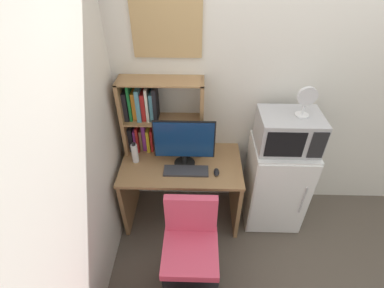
% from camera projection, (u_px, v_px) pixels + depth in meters
% --- Properties ---
extents(wall_back, '(6.40, 0.04, 2.60)m').
position_uv_depth(wall_back, '(338.00, 93.00, 2.50)').
color(wall_back, silver).
rests_on(wall_back, ground_plane).
extents(wall_left, '(0.04, 4.40, 2.60)m').
position_uv_depth(wall_left, '(23.00, 254.00, 1.26)').
color(wall_left, silver).
rests_on(wall_left, ground_plane).
extents(desk, '(1.11, 0.64, 0.73)m').
position_uv_depth(desk, '(182.00, 181.00, 2.75)').
color(desk, '#997047').
rests_on(desk, ground_plane).
extents(hutch_bookshelf, '(0.74, 0.23, 0.73)m').
position_uv_depth(hutch_bookshelf, '(151.00, 115.00, 2.55)').
color(hutch_bookshelf, '#997047').
rests_on(hutch_bookshelf, desk).
extents(monitor, '(0.54, 0.19, 0.47)m').
position_uv_depth(monitor, '(184.00, 142.00, 2.45)').
color(monitor, black).
rests_on(monitor, desk).
extents(keyboard, '(0.40, 0.14, 0.02)m').
position_uv_depth(keyboard, '(186.00, 171.00, 2.51)').
color(keyboard, '#333338').
rests_on(keyboard, desk).
extents(computer_mouse, '(0.05, 0.10, 0.03)m').
position_uv_depth(computer_mouse, '(216.00, 172.00, 2.49)').
color(computer_mouse, black).
rests_on(computer_mouse, desk).
extents(water_bottle, '(0.06, 0.06, 0.21)m').
position_uv_depth(water_bottle, '(135.00, 153.00, 2.58)').
color(water_bottle, silver).
rests_on(water_bottle, desk).
extents(mini_fridge, '(0.54, 0.50, 0.93)m').
position_uv_depth(mini_fridge, '(275.00, 183.00, 2.77)').
color(mini_fridge, white).
rests_on(mini_fridge, ground_plane).
extents(microwave, '(0.52, 0.39, 0.31)m').
position_uv_depth(microwave, '(288.00, 131.00, 2.39)').
color(microwave, '#ADADB2').
rests_on(microwave, mini_fridge).
extents(desk_fan, '(0.15, 0.11, 0.26)m').
position_uv_depth(desk_fan, '(306.00, 100.00, 2.20)').
color(desk_fan, silver).
rests_on(desk_fan, microwave).
extents(desk_chair, '(0.50, 0.50, 0.85)m').
position_uv_depth(desk_chair, '(191.00, 251.00, 2.30)').
color(desk_chair, black).
rests_on(desk_chair, ground_plane).
extents(wall_corkboard, '(0.55, 0.02, 0.50)m').
position_uv_depth(wall_corkboard, '(167.00, 25.00, 2.16)').
color(wall_corkboard, tan).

